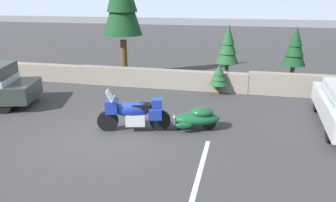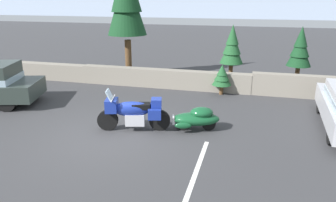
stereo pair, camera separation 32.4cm
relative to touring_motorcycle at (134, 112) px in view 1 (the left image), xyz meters
The scene contains 8 objects.
ground_plane 0.99m from the touring_motorcycle, 128.72° to the right, with size 80.00×80.00×0.00m, color #38383A.
stone_guard_wall 5.23m from the touring_motorcycle, 96.39° to the left, with size 24.00×0.58×0.95m.
touring_motorcycle is the anchor object (origin of this frame).
car_shaped_trailer 1.99m from the touring_motorcycle, 14.64° to the left, with size 2.22×1.07×0.76m.
pine_tree_secondary 9.35m from the touring_motorcycle, 52.92° to the left, with size 1.13×1.13×2.77m.
pine_tree_far_right 7.72m from the touring_motorcycle, 71.30° to the left, with size 1.14×1.14×2.79m.
pine_sapling_near 5.25m from the touring_motorcycle, 64.46° to the left, with size 0.83×0.83×1.31m.
parking_stripe_marker 3.25m from the touring_motorcycle, 41.26° to the right, with size 0.12×3.60×0.01m, color silver.
Camera 1 is at (3.72, -8.59, 4.09)m, focal length 35.12 mm.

